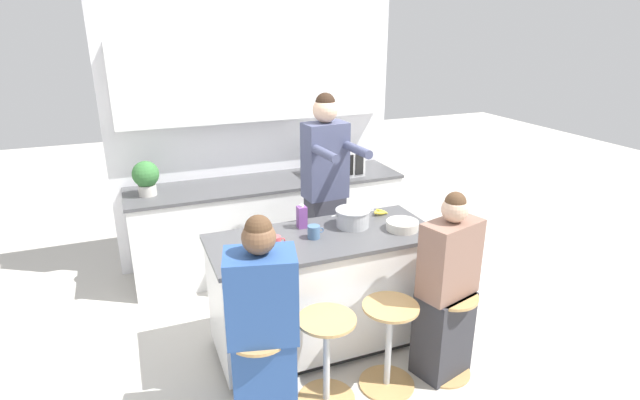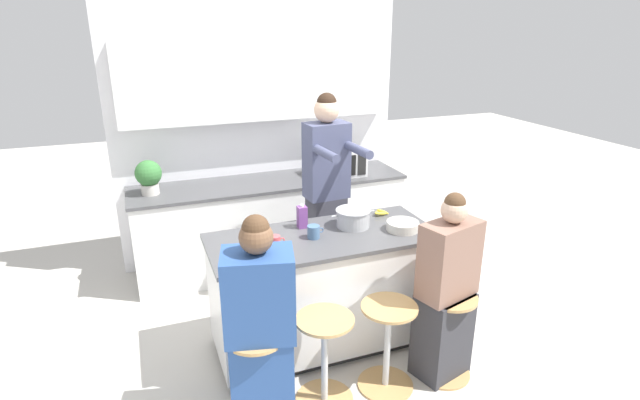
{
  "view_description": "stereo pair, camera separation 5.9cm",
  "coord_description": "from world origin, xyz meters",
  "px_view_note": "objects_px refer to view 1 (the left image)",
  "views": [
    {
      "loc": [
        -1.25,
        -3.04,
        2.36
      ],
      "look_at": [
        0.0,
        0.07,
        1.15
      ],
      "focal_mm": 28.0,
      "sensor_mm": 36.0,
      "label": 1
    },
    {
      "loc": [
        -1.19,
        -3.06,
        2.36
      ],
      "look_at": [
        0.0,
        0.07,
        1.15
      ],
      "focal_mm": 28.0,
      "sensor_mm": 36.0,
      "label": 2
    }
  ],
  "objects_px": {
    "coffee_cup_near": "(314,232)",
    "potted_plant": "(146,177)",
    "person_cooking": "(325,200)",
    "juice_carton": "(302,217)",
    "bar_stool_leftmost": "(260,375)",
    "bar_stool_center_right": "(389,343)",
    "bar_stool_rightmost": "(447,331)",
    "fruit_bowl": "(402,225)",
    "microwave": "(337,162)",
    "bar_stool_center_left": "(327,357)",
    "person_wrapped_blanket": "(263,331)",
    "coffee_cup_far": "(276,242)",
    "cooking_pot": "(353,218)",
    "kitchen_island": "(324,290)",
    "person_seated_near": "(446,295)",
    "banana_bunch": "(379,212)"
  },
  "relations": [
    {
      "from": "coffee_cup_near",
      "to": "potted_plant",
      "type": "relative_size",
      "value": 0.39
    },
    {
      "from": "person_cooking",
      "to": "juice_carton",
      "type": "xyz_separation_m",
      "value": [
        -0.37,
        -0.43,
        0.06
      ]
    },
    {
      "from": "bar_stool_leftmost",
      "to": "bar_stool_center_right",
      "type": "height_order",
      "value": "same"
    },
    {
      "from": "bar_stool_rightmost",
      "to": "fruit_bowl",
      "type": "xyz_separation_m",
      "value": [
        -0.08,
        0.53,
        0.6
      ]
    },
    {
      "from": "microwave",
      "to": "coffee_cup_near",
      "type": "bearing_deg",
      "value": -119.37
    },
    {
      "from": "bar_stool_center_left",
      "to": "microwave",
      "type": "height_order",
      "value": "microwave"
    },
    {
      "from": "coffee_cup_near",
      "to": "person_wrapped_blanket",
      "type": "bearing_deg",
      "value": -132.41
    },
    {
      "from": "potted_plant",
      "to": "microwave",
      "type": "bearing_deg",
      "value": -1.4
    },
    {
      "from": "microwave",
      "to": "coffee_cup_far",
      "type": "bearing_deg",
      "value": -126.73
    },
    {
      "from": "cooking_pot",
      "to": "potted_plant",
      "type": "bearing_deg",
      "value": 135.81
    },
    {
      "from": "kitchen_island",
      "to": "bar_stool_rightmost",
      "type": "bearing_deg",
      "value": -44.06
    },
    {
      "from": "bar_stool_leftmost",
      "to": "juice_carton",
      "type": "height_order",
      "value": "juice_carton"
    },
    {
      "from": "bar_stool_center_right",
      "to": "potted_plant",
      "type": "xyz_separation_m",
      "value": [
        -1.33,
        2.04,
        0.73
      ]
    },
    {
      "from": "bar_stool_center_right",
      "to": "person_seated_near",
      "type": "height_order",
      "value": "person_seated_near"
    },
    {
      "from": "bar_stool_rightmost",
      "to": "microwave",
      "type": "relative_size",
      "value": 1.3
    },
    {
      "from": "bar_stool_rightmost",
      "to": "coffee_cup_near",
      "type": "distance_m",
      "value": 1.15
    },
    {
      "from": "person_cooking",
      "to": "banana_bunch",
      "type": "distance_m",
      "value": 0.51
    },
    {
      "from": "bar_stool_leftmost",
      "to": "bar_stool_rightmost",
      "type": "relative_size",
      "value": 1.0
    },
    {
      "from": "person_cooking",
      "to": "bar_stool_rightmost",
      "type": "bearing_deg",
      "value": -77.4
    },
    {
      "from": "person_wrapped_blanket",
      "to": "person_cooking",
      "type": "bearing_deg",
      "value": 67.8
    },
    {
      "from": "cooking_pot",
      "to": "banana_bunch",
      "type": "xyz_separation_m",
      "value": [
        0.3,
        0.13,
        -0.05
      ]
    },
    {
      "from": "cooking_pot",
      "to": "bar_stool_rightmost",
      "type": "bearing_deg",
      "value": -61.58
    },
    {
      "from": "bar_stool_center_right",
      "to": "fruit_bowl",
      "type": "distance_m",
      "value": 0.86
    },
    {
      "from": "microwave",
      "to": "bar_stool_center_right",
      "type": "bearing_deg",
      "value": -103.62
    },
    {
      "from": "kitchen_island",
      "to": "person_wrapped_blanket",
      "type": "relative_size",
      "value": 1.2
    },
    {
      "from": "cooking_pot",
      "to": "kitchen_island",
      "type": "bearing_deg",
      "value": -162.61
    },
    {
      "from": "bar_stool_center_right",
      "to": "person_wrapped_blanket",
      "type": "height_order",
      "value": "person_wrapped_blanket"
    },
    {
      "from": "person_seated_near",
      "to": "coffee_cup_far",
      "type": "height_order",
      "value": "person_seated_near"
    },
    {
      "from": "person_wrapped_blanket",
      "to": "cooking_pot",
      "type": "bearing_deg",
      "value": 51.6
    },
    {
      "from": "bar_stool_center_left",
      "to": "juice_carton",
      "type": "xyz_separation_m",
      "value": [
        0.13,
        0.8,
        0.65
      ]
    },
    {
      "from": "bar_stool_leftmost",
      "to": "person_seated_near",
      "type": "distance_m",
      "value": 1.34
    },
    {
      "from": "bar_stool_leftmost",
      "to": "person_cooking",
      "type": "xyz_separation_m",
      "value": [
        0.94,
        1.24,
        0.59
      ]
    },
    {
      "from": "person_wrapped_blanket",
      "to": "banana_bunch",
      "type": "distance_m",
      "value": 1.49
    },
    {
      "from": "person_wrapped_blanket",
      "to": "fruit_bowl",
      "type": "bearing_deg",
      "value": 36.44
    },
    {
      "from": "kitchen_island",
      "to": "juice_carton",
      "type": "bearing_deg",
      "value": 114.4
    },
    {
      "from": "microwave",
      "to": "potted_plant",
      "type": "relative_size",
      "value": 1.54
    },
    {
      "from": "person_wrapped_blanket",
      "to": "microwave",
      "type": "xyz_separation_m",
      "value": [
        1.34,
        2.0,
        0.38
      ]
    },
    {
      "from": "bar_stool_center_left",
      "to": "coffee_cup_near",
      "type": "distance_m",
      "value": 0.86
    },
    {
      "from": "person_seated_near",
      "to": "cooking_pot",
      "type": "bearing_deg",
      "value": 102.47
    },
    {
      "from": "banana_bunch",
      "to": "juice_carton",
      "type": "xyz_separation_m",
      "value": [
        -0.66,
        -0.01,
        0.06
      ]
    },
    {
      "from": "person_seated_near",
      "to": "potted_plant",
      "type": "bearing_deg",
      "value": 114.93
    },
    {
      "from": "bar_stool_rightmost",
      "to": "potted_plant",
      "type": "relative_size",
      "value": 2.01
    },
    {
      "from": "bar_stool_center_left",
      "to": "fruit_bowl",
      "type": "height_order",
      "value": "fruit_bowl"
    },
    {
      "from": "bar_stool_center_right",
      "to": "coffee_cup_near",
      "type": "height_order",
      "value": "coffee_cup_near"
    },
    {
      "from": "person_seated_near",
      "to": "bar_stool_leftmost",
      "type": "bearing_deg",
      "value": 163.72
    },
    {
      "from": "person_seated_near",
      "to": "potted_plant",
      "type": "height_order",
      "value": "person_seated_near"
    },
    {
      "from": "kitchen_island",
      "to": "coffee_cup_near",
      "type": "relative_size",
      "value": 13.6
    },
    {
      "from": "bar_stool_center_left",
      "to": "cooking_pot",
      "type": "xyz_separation_m",
      "value": [
        0.49,
        0.68,
        0.63
      ]
    },
    {
      "from": "kitchen_island",
      "to": "person_cooking",
      "type": "relative_size",
      "value": 0.91
    },
    {
      "from": "bar_stool_leftmost",
      "to": "potted_plant",
      "type": "relative_size",
      "value": 2.01
    }
  ]
}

